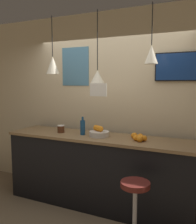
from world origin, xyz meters
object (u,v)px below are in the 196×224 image
at_px(juice_bottle, 83,127).
at_px(spread_jar, 61,129).
at_px(bar_stool, 135,203).
at_px(mounted_tv, 182,67).
at_px(fruit_bowl, 99,133).

xyz_separation_m(juice_bottle, spread_jar, (-0.38, -0.00, -0.06)).
relative_size(bar_stool, juice_bottle, 2.69).
distance_m(juice_bottle, mounted_tv, 1.64).
relative_size(fruit_bowl, spread_jar, 2.51).
bearing_deg(bar_stool, mounted_tv, 71.98).
xyz_separation_m(bar_stool, fruit_bowl, (-0.73, 0.61, 0.63)).
relative_size(bar_stool, mounted_tv, 0.98).
distance_m(fruit_bowl, spread_jar, 0.65).
distance_m(fruit_bowl, juice_bottle, 0.27).
height_order(bar_stool, mounted_tv, mounted_tv).
height_order(fruit_bowl, mounted_tv, mounted_tv).
relative_size(fruit_bowl, juice_bottle, 1.08).
distance_m(bar_stool, juice_bottle, 1.35).
height_order(fruit_bowl, spread_jar, fruit_bowl).
bearing_deg(mounted_tv, bar_stool, -108.02).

